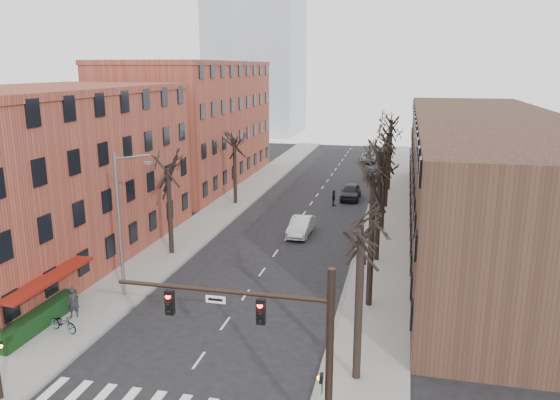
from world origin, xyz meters
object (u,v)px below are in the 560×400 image
Objects in this scene: silver_sedan at (301,226)px; parked_car_near at (351,192)px; pedestrian_a at (73,302)px; parked_car_mid at (372,173)px; bicycle at (63,323)px.

parked_car_near is at bearing 79.46° from silver_sedan.
silver_sedan is 2.65× the size of pedestrian_a.
pedestrian_a is (-12.24, -32.26, 0.20)m from parked_car_near.
silver_sedan reaches higher than parked_car_mid.
silver_sedan is 14.12m from parked_car_near.
pedestrian_a is 1.79m from bicycle.
parked_car_mid is 2.39× the size of pedestrian_a.
parked_car_mid is at bearing -1.40° from bicycle.
parked_car_near is 12.58m from parked_car_mid.
bicycle is (0.46, -1.69, -0.39)m from pedestrian_a.
parked_car_near reaches higher than silver_sedan.
parked_car_near reaches higher than parked_car_mid.
parked_car_mid reaches higher than bicycle.
pedestrian_a is 0.95× the size of bicycle.
bicycle is at bearing -105.75° from parked_car_mid.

